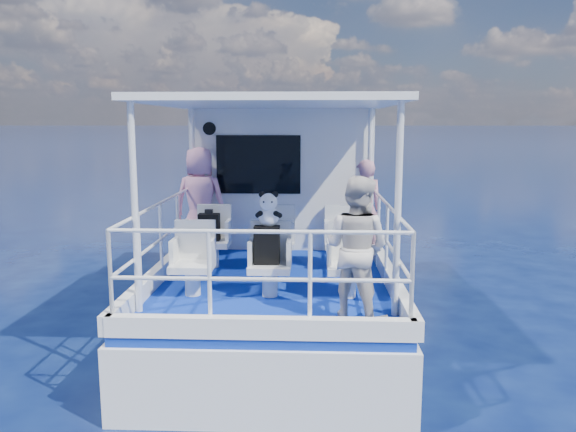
# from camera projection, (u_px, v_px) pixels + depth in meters

# --- Properties ---
(ground) EXTENTS (2000.00, 2000.00, 0.00)m
(ground) POSITION_uv_depth(u_px,v_px,m) (276.00, 334.00, 7.74)
(ground) COLOR #08123E
(ground) RESTS_ON ground
(hull) EXTENTS (3.00, 7.00, 1.60)m
(hull) POSITION_uv_depth(u_px,v_px,m) (280.00, 311.00, 8.72)
(hull) COLOR white
(hull) RESTS_ON ground
(deck) EXTENTS (2.90, 6.90, 0.10)m
(deck) POSITION_uv_depth(u_px,v_px,m) (280.00, 257.00, 8.58)
(deck) COLOR navy
(deck) RESTS_ON hull
(cabin) EXTENTS (2.85, 2.00, 2.20)m
(cabin) POSITION_uv_depth(u_px,v_px,m) (284.00, 175.00, 9.68)
(cabin) COLOR white
(cabin) RESTS_ON deck
(canopy) EXTENTS (3.00, 3.20, 0.08)m
(canopy) POSITION_uv_depth(u_px,v_px,m) (274.00, 102.00, 7.03)
(canopy) COLOR white
(canopy) RESTS_ON cabin
(canopy_posts) EXTENTS (2.77, 2.97, 2.20)m
(canopy_posts) POSITION_uv_depth(u_px,v_px,m) (274.00, 193.00, 7.16)
(canopy_posts) COLOR white
(canopy_posts) RESTS_ON deck
(railings) EXTENTS (2.84, 3.59, 1.00)m
(railings) POSITION_uv_depth(u_px,v_px,m) (273.00, 244.00, 6.94)
(railings) COLOR white
(railings) RESTS_ON deck
(seat_port_fwd) EXTENTS (0.48, 0.46, 0.38)m
(seat_port_fwd) POSITION_uv_depth(u_px,v_px,m) (212.00, 254.00, 7.79)
(seat_port_fwd) COLOR silver
(seat_port_fwd) RESTS_ON deck
(seat_center_fwd) EXTENTS (0.48, 0.46, 0.38)m
(seat_center_fwd) POSITION_uv_depth(u_px,v_px,m) (277.00, 254.00, 7.76)
(seat_center_fwd) COLOR silver
(seat_center_fwd) RESTS_ON deck
(seat_stbd_fwd) EXTENTS (0.48, 0.46, 0.38)m
(seat_stbd_fwd) POSITION_uv_depth(u_px,v_px,m) (342.00, 255.00, 7.72)
(seat_stbd_fwd) COLOR silver
(seat_stbd_fwd) RESTS_ON deck
(seat_port_aft) EXTENTS (0.48, 0.46, 0.38)m
(seat_port_aft) POSITION_uv_depth(u_px,v_px,m) (193.00, 279.00, 6.51)
(seat_port_aft) COLOR silver
(seat_port_aft) RESTS_ON deck
(seat_center_aft) EXTENTS (0.48, 0.46, 0.38)m
(seat_center_aft) POSITION_uv_depth(u_px,v_px,m) (270.00, 280.00, 6.47)
(seat_center_aft) COLOR silver
(seat_center_aft) RESTS_ON deck
(seat_stbd_aft) EXTENTS (0.48, 0.46, 0.38)m
(seat_stbd_aft) POSITION_uv_depth(u_px,v_px,m) (348.00, 281.00, 6.44)
(seat_stbd_aft) COLOR silver
(seat_stbd_aft) RESTS_ON deck
(passenger_port_fwd) EXTENTS (0.66, 0.51, 1.63)m
(passenger_port_fwd) POSITION_uv_depth(u_px,v_px,m) (200.00, 201.00, 8.53)
(passenger_port_fwd) COLOR #F19CBC
(passenger_port_fwd) RESTS_ON deck
(passenger_stbd_fwd) EXTENTS (0.56, 0.39, 1.46)m
(passenger_stbd_fwd) POSITION_uv_depth(u_px,v_px,m) (364.00, 209.00, 8.28)
(passenger_stbd_fwd) COLOR #C07C8F
(passenger_stbd_fwd) RESTS_ON deck
(passenger_stbd_aft) EXTENTS (0.90, 0.84, 1.46)m
(passenger_stbd_aft) POSITION_uv_depth(u_px,v_px,m) (356.00, 248.00, 5.67)
(passenger_stbd_aft) COLOR beige
(passenger_stbd_aft) RESTS_ON deck
(backpack_port) EXTENTS (0.29, 0.16, 0.37)m
(backpack_port) POSITION_uv_depth(u_px,v_px,m) (209.00, 227.00, 7.71)
(backpack_port) COLOR black
(backpack_port) RESTS_ON seat_port_fwd
(backpack_center) EXTENTS (0.29, 0.16, 0.44)m
(backpack_center) POSITION_uv_depth(u_px,v_px,m) (267.00, 245.00, 6.42)
(backpack_center) COLOR black
(backpack_center) RESTS_ON seat_center_aft
(compact_camera) EXTENTS (0.11, 0.06, 0.06)m
(compact_camera) POSITION_uv_depth(u_px,v_px,m) (209.00, 212.00, 7.66)
(compact_camera) COLOR black
(compact_camera) RESTS_ON backpack_port
(panda) EXTENTS (0.26, 0.21, 0.39)m
(panda) POSITION_uv_depth(u_px,v_px,m) (269.00, 209.00, 6.39)
(panda) COLOR white
(panda) RESTS_ON backpack_center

